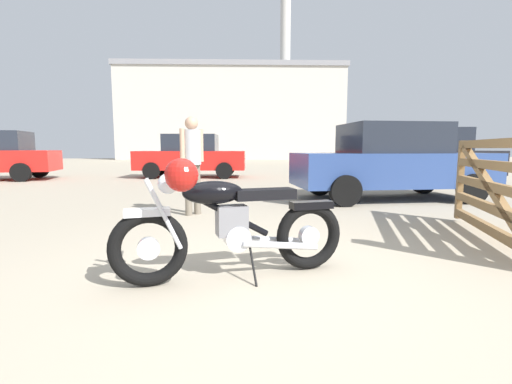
# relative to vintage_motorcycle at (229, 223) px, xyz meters

# --- Properties ---
(ground_plane) EXTENTS (80.00, 80.00, 0.00)m
(ground_plane) POSITION_rel_vintage_motorcycle_xyz_m (0.35, -0.17, -0.49)
(ground_plane) COLOR tan
(vintage_motorcycle) EXTENTS (2.07, 0.76, 1.07)m
(vintage_motorcycle) POSITION_rel_vintage_motorcycle_xyz_m (0.00, 0.00, 0.00)
(vintage_motorcycle) COLOR black
(vintage_motorcycle) RESTS_ON ground_plane
(timber_gate) EXTENTS (1.02, 2.42, 1.60)m
(timber_gate) POSITION_rel_vintage_motorcycle_xyz_m (3.15, 0.66, 0.21)
(timber_gate) COLOR olive
(timber_gate) RESTS_ON ground_plane
(bystander) EXTENTS (0.38, 0.31, 1.66)m
(bystander) POSITION_rel_vintage_motorcycle_xyz_m (-0.46, 3.12, 0.53)
(bystander) COLOR #706656
(bystander) RESTS_ON ground_plane
(red_hatchback_near) EXTENTS (4.20, 1.92, 1.67)m
(red_hatchback_near) POSITION_rel_vintage_motorcycle_xyz_m (3.80, 4.49, 0.34)
(red_hatchback_near) COLOR black
(red_hatchback_near) RESTS_ON ground_plane
(silver_sedan_mid) EXTENTS (4.37, 2.29, 1.67)m
(silver_sedan_mid) POSITION_rel_vintage_motorcycle_xyz_m (-0.91, 11.30, 0.34)
(silver_sedan_mid) COLOR black
(silver_sedan_mid) RESTS_ON ground_plane
(blue_hatchback_right) EXTENTS (4.13, 2.33, 1.78)m
(blue_hatchback_right) POSITION_rel_vintage_motorcycle_xyz_m (6.94, 7.95, 0.43)
(blue_hatchback_right) COLOR black
(blue_hatchback_right) RESTS_ON ground_plane
(industrial_building) EXTENTS (23.99, 10.73, 20.06)m
(industrial_building) POSITION_rel_vintage_motorcycle_xyz_m (2.29, 37.01, 4.42)
(industrial_building) COLOR beige
(industrial_building) RESTS_ON ground_plane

